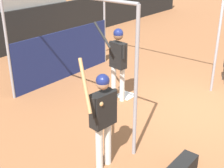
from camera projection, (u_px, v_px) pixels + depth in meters
name	position (u px, v px, depth m)	size (l,w,h in m)	color
ground_plane	(196.00, 109.00, 7.77)	(60.00, 60.00, 0.00)	#935B38
outfield_wall	(16.00, 32.00, 11.69)	(24.00, 0.12, 1.59)	black
batting_cage	(79.00, 42.00, 8.81)	(3.83, 3.98, 2.90)	gray
home_plate	(126.00, 95.00, 8.48)	(0.44, 0.44, 0.02)	white
player_batter	(118.00, 58.00, 7.76)	(0.53, 0.90, 2.03)	silver
player_waiting	(103.00, 113.00, 5.31)	(0.81, 0.51, 2.11)	silver
equipment_bag	(182.00, 168.00, 5.48)	(0.70, 0.28, 0.28)	black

